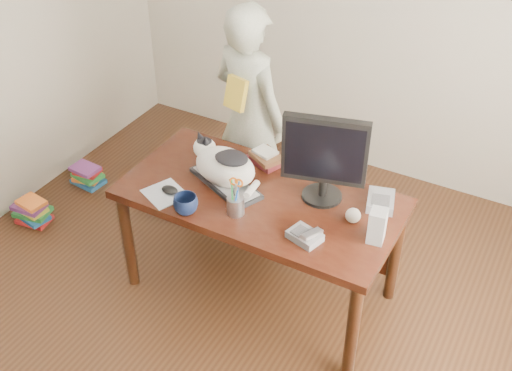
% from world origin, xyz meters
% --- Properties ---
extents(room, '(4.50, 4.50, 4.50)m').
position_xyz_m(room, '(0.00, 0.00, 1.35)').
color(room, black).
rests_on(room, ground).
extents(desk, '(1.60, 0.80, 0.75)m').
position_xyz_m(desk, '(0.00, 0.68, 0.60)').
color(desk, black).
rests_on(desk, ground).
extents(keyboard, '(0.52, 0.36, 0.03)m').
position_xyz_m(keyboard, '(-0.22, 0.59, 0.76)').
color(keyboard, black).
rests_on(keyboard, desk).
extents(cat, '(0.47, 0.36, 0.27)m').
position_xyz_m(cat, '(-0.24, 0.59, 0.89)').
color(cat, silver).
rests_on(cat, keyboard).
extents(monitor, '(0.46, 0.28, 0.53)m').
position_xyz_m(monitor, '(0.32, 0.74, 1.05)').
color(monitor, black).
rests_on(monitor, desk).
extents(pen_cup, '(0.10, 0.10, 0.24)m').
position_xyz_m(pen_cup, '(-0.04, 0.39, 0.82)').
color(pen_cup, '#9A9A9F').
rests_on(pen_cup, desk).
extents(mousepad, '(0.29, 0.28, 0.01)m').
position_xyz_m(mousepad, '(-0.48, 0.34, 0.75)').
color(mousepad, silver).
rests_on(mousepad, desk).
extents(mouse, '(0.12, 0.10, 0.04)m').
position_xyz_m(mouse, '(-0.46, 0.36, 0.77)').
color(mouse, black).
rests_on(mouse, mousepad).
extents(coffee_mug, '(0.19, 0.19, 0.11)m').
position_xyz_m(coffee_mug, '(-0.28, 0.27, 0.80)').
color(coffee_mug, black).
rests_on(coffee_mug, desk).
extents(phone, '(0.20, 0.16, 0.08)m').
position_xyz_m(phone, '(0.39, 0.38, 0.78)').
color(phone, '#5D5D61').
rests_on(phone, desk).
extents(speaker, '(0.10, 0.11, 0.19)m').
position_xyz_m(speaker, '(0.71, 0.55, 0.84)').
color(speaker, gray).
rests_on(speaker, desk).
extents(baseball, '(0.08, 0.08, 0.08)m').
position_xyz_m(baseball, '(0.55, 0.64, 0.79)').
color(baseball, beige).
rests_on(baseball, desk).
extents(book_stack, '(0.25, 0.22, 0.08)m').
position_xyz_m(book_stack, '(-0.13, 0.91, 0.78)').
color(book_stack, '#4D1418').
rests_on(book_stack, desk).
extents(calculator, '(0.19, 0.23, 0.06)m').
position_xyz_m(calculator, '(0.63, 0.85, 0.78)').
color(calculator, '#5D5D61').
rests_on(calculator, desk).
extents(person, '(0.65, 0.51, 1.59)m').
position_xyz_m(person, '(-0.45, 1.27, 0.79)').
color(person, silver).
rests_on(person, ground).
extents(held_book, '(0.17, 0.12, 0.21)m').
position_xyz_m(held_book, '(-0.45, 1.10, 1.05)').
color(held_book, gold).
rests_on(held_book, person).
extents(book_pile_a, '(0.27, 0.22, 0.18)m').
position_xyz_m(book_pile_a, '(-1.75, 0.40, 0.09)').
color(book_pile_a, '#B01919').
rests_on(book_pile_a, ground).
extents(book_pile_b, '(0.26, 0.20, 0.15)m').
position_xyz_m(book_pile_b, '(-1.72, 0.95, 0.07)').
color(book_pile_b, '#174E8A').
rests_on(book_pile_b, ground).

